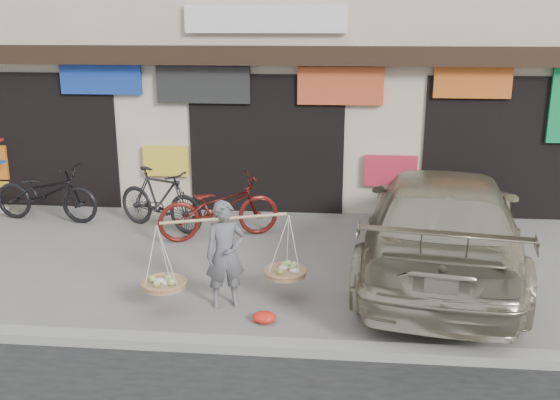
# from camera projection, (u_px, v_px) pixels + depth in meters

# --- Properties ---
(ground) EXTENTS (70.00, 70.00, 0.00)m
(ground) POSITION_uv_depth(u_px,v_px,m) (240.00, 280.00, 9.14)
(ground) COLOR gray
(ground) RESTS_ON ground
(kerb) EXTENTS (70.00, 0.25, 0.12)m
(kerb) POSITION_uv_depth(u_px,v_px,m) (213.00, 344.00, 7.21)
(kerb) COLOR gray
(kerb) RESTS_ON ground
(shophouse_block) EXTENTS (14.00, 6.32, 7.00)m
(shophouse_block) POSITION_uv_depth(u_px,v_px,m) (281.00, 31.00, 14.33)
(shophouse_block) COLOR beige
(shophouse_block) RESTS_ON ground
(street_vendor) EXTENTS (2.09, 1.10, 1.44)m
(street_vendor) POSITION_uv_depth(u_px,v_px,m) (225.00, 259.00, 8.16)
(street_vendor) COLOR slate
(street_vendor) RESTS_ON ground
(bike_0) EXTENTS (2.16, 0.96, 1.10)m
(bike_0) POSITION_uv_depth(u_px,v_px,m) (46.00, 193.00, 11.74)
(bike_0) COLOR black
(bike_0) RESTS_ON ground
(bike_1) EXTENTS (1.94, 1.28, 1.14)m
(bike_1) POSITION_uv_depth(u_px,v_px,m) (160.00, 199.00, 11.26)
(bike_1) COLOR black
(bike_1) RESTS_ON ground
(bike_2) EXTENTS (2.24, 1.52, 1.11)m
(bike_2) POSITION_uv_depth(u_px,v_px,m) (219.00, 207.00, 10.79)
(bike_2) COLOR #58140F
(bike_2) RESTS_ON ground
(suv) EXTENTS (3.03, 5.72, 1.58)m
(suv) POSITION_uv_depth(u_px,v_px,m) (442.00, 223.00, 9.20)
(suv) COLOR #A9A388
(suv) RESTS_ON ground
(red_bag) EXTENTS (0.31, 0.25, 0.14)m
(red_bag) POSITION_uv_depth(u_px,v_px,m) (264.00, 317.00, 7.84)
(red_bag) COLOR red
(red_bag) RESTS_ON ground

